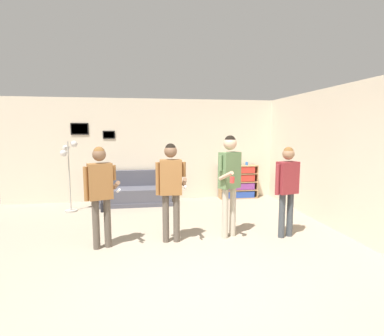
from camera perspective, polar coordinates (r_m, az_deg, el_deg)
The scene contains 12 objects.
ground_plane at distance 3.83m, azimuth 0.84°, elevation -22.21°, with size 20.00×20.00×0.00m, color gray.
wall_back at distance 8.12m, azimuth -5.09°, elevation 3.49°, with size 8.36×0.08×2.70m.
wall_right at distance 6.73m, azimuth 23.14°, elevation 2.14°, with size 0.06×7.17×2.70m.
couch at distance 7.83m, azimuth -11.06°, elevation -4.68°, with size 1.94×0.80×0.83m.
bookshelf at distance 8.39m, azimuth 8.79°, elevation -2.62°, with size 1.05×0.30×0.91m.
floor_lamp at distance 7.39m, azimuth -22.45°, elevation 1.07°, with size 0.36×0.39×1.64m.
person_player_foreground_left at distance 4.91m, azimuth -17.05°, elevation -3.46°, with size 0.57×0.41×1.63m.
person_player_foreground_center at distance 4.97m, azimuth -4.06°, elevation -2.73°, with size 0.50×0.47×1.67m.
person_watcher_holding_cup at distance 5.22m, azimuth 7.19°, elevation -1.25°, with size 0.45×0.57×1.79m.
person_spectator_near_bookshelf at distance 5.46m, azimuth 17.68°, elevation -2.71°, with size 0.49×0.28×1.60m.
bottle_on_floor at distance 7.24m, azimuth -16.78°, elevation -7.22°, with size 0.07×0.07×0.28m.
drinking_cup at distance 8.39m, azimuth 10.39°, elevation 0.84°, with size 0.07×0.07×0.09m.
Camera 1 is at (-0.58, -3.28, 1.88)m, focal length 28.00 mm.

